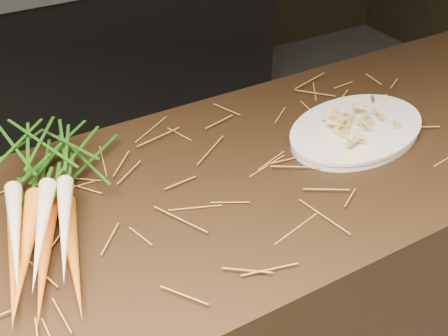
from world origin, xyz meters
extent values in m
cube|color=black|center=(0.00, 0.30, 0.45)|extent=(2.40, 0.70, 0.90)
cube|color=black|center=(0.30, 2.18, 0.40)|extent=(1.80, 0.60, 0.80)
cone|color=#CF5602|center=(-0.50, 0.26, 0.92)|extent=(0.12, 0.32, 0.04)
cone|color=#CF5602|center=(-0.46, 0.25, 0.92)|extent=(0.14, 0.31, 0.04)
cone|color=#CF5602|center=(-0.41, 0.23, 0.92)|extent=(0.11, 0.32, 0.04)
cone|color=#CF5602|center=(-0.48, 0.24, 0.95)|extent=(0.15, 0.31, 0.04)
cone|color=beige|center=(-0.49, 0.27, 0.98)|extent=(0.09, 0.30, 0.05)
cone|color=beige|center=(-0.45, 0.24, 0.98)|extent=(0.13, 0.29, 0.05)
cone|color=beige|center=(-0.41, 0.24, 0.98)|extent=(0.12, 0.29, 0.05)
ellipsoid|color=#2C6213|center=(-0.37, 0.50, 0.96)|extent=(0.27, 0.32, 0.10)
cube|color=silver|center=(0.47, 0.31, 0.92)|extent=(0.09, 0.13, 0.00)
camera|label=1|loc=(-0.54, -0.55, 1.65)|focal=45.00mm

